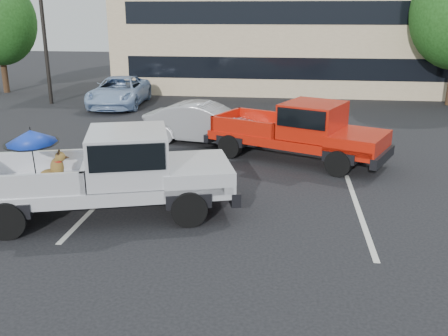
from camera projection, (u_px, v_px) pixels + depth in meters
The scene contains 10 objects.
ground at pixel (215, 242), 9.75m from camera, with size 90.00×90.00×0.00m, color black.
stripe_left at pixel (104, 198), 11.99m from camera, with size 0.12×5.00×0.01m, color silver.
stripe_right at pixel (359, 210), 11.29m from camera, with size 0.12×5.00×0.01m, color silver.
motel_building at pixel (301, 31), 28.40m from camera, with size 20.40×8.40×6.30m.
motel_sign at pixel (41, 3), 22.76m from camera, with size 1.60×0.22×6.00m.
tree_back at pixel (367, 9), 30.42m from camera, with size 4.68×4.68×7.11m.
silver_pickup at pixel (118, 168), 10.81m from camera, with size 6.01×3.50×2.06m.
red_pickup at pixel (307, 129), 14.68m from camera, with size 5.69×3.93×1.78m.
silver_sedan at pixel (206, 123), 16.87m from camera, with size 1.43×4.10×1.35m, color #9EA0A5.
blue_suv at pixel (119, 92), 23.40m from camera, with size 2.23×4.84×1.35m, color #8DAAD3.
Camera 1 is at (1.26, -8.77, 4.32)m, focal length 40.00 mm.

